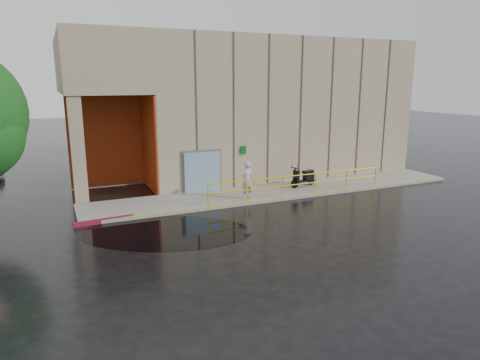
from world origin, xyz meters
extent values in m
plane|color=black|center=(0.00, 0.00, 0.00)|extent=(120.00, 120.00, 0.00)
cube|color=gray|center=(4.00, 4.50, 0.07)|extent=(20.00, 3.00, 0.15)
cube|color=gray|center=(6.00, 11.00, 4.00)|extent=(16.00, 10.00, 8.00)
cube|color=gray|center=(-4.00, 11.00, 6.50)|extent=(4.00, 10.00, 3.00)
cube|color=gray|center=(-5.60, 6.40, 2.50)|extent=(0.60, 0.60, 5.00)
cube|color=#962F0D|center=(-4.00, 9.50, 2.50)|extent=(3.80, 0.15, 4.90)
cube|color=#962F0D|center=(-2.05, 7.75, 2.50)|extent=(0.10, 3.50, 4.90)
cube|color=#83A1B3|center=(0.20, 5.88, 1.15)|extent=(1.90, 0.10, 2.00)
cube|color=slate|center=(0.20, 5.96, 1.15)|extent=(2.10, 0.06, 2.20)
cube|color=#0B5015|center=(2.50, 5.94, 2.10)|extent=(0.32, 0.04, 0.42)
cylinder|color=#D9B40B|center=(4.25, 3.15, 1.15)|extent=(9.50, 0.06, 0.06)
cylinder|color=#D9B40B|center=(4.25, 3.15, 0.70)|extent=(9.50, 0.06, 0.06)
imported|color=silver|center=(1.64, 3.63, 1.06)|extent=(0.72, 0.54, 1.81)
cylinder|color=black|center=(4.81, 4.47, 0.39)|extent=(0.50, 0.21, 0.49)
cylinder|color=black|center=(6.00, 4.76, 0.39)|extent=(0.50, 0.21, 0.49)
cube|color=maroon|center=(-5.00, 3.10, 0.09)|extent=(2.41, 0.36, 0.18)
cube|color=black|center=(-2.97, 0.99, 0.00)|extent=(7.53, 6.23, 0.01)
camera|label=1|loc=(-6.74, -14.25, 5.60)|focal=32.00mm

